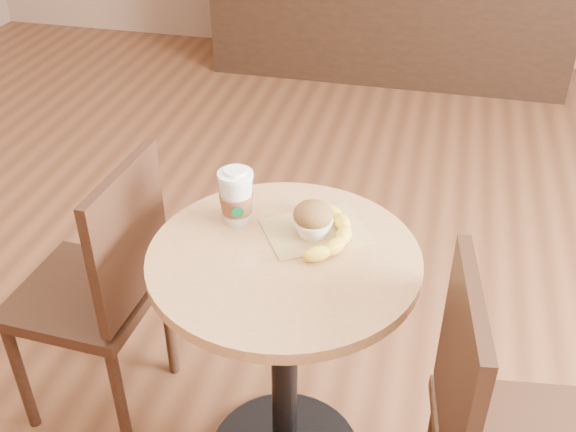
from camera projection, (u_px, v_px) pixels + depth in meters
The scene contains 6 objects.
cafe_table at pixel (284, 330), 1.70m from camera, with size 0.64×0.64×0.75m.
chair_left at pixel (102, 286), 1.89m from camera, with size 0.40×0.40×0.86m.
kraft_bag at pixel (316, 230), 1.64m from camera, with size 0.24×0.18×0.00m, color #A78650.
coffee_cup at pixel (236, 198), 1.64m from camera, with size 0.09×0.09×0.14m.
muffin at pixel (313, 219), 1.60m from camera, with size 0.10×0.10×0.09m.
banana at pixel (325, 230), 1.61m from camera, with size 0.16×0.26×0.04m, color yellow, non-canonical shape.
Camera 1 is at (0.37, -1.10, 1.70)m, focal length 42.00 mm.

